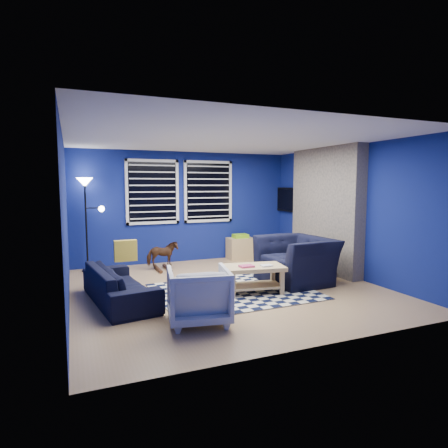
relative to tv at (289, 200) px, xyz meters
name	(u,v)px	position (x,y,z in m)	size (l,w,h in m)	color
floor	(228,288)	(-2.45, -2.00, -1.40)	(5.00, 5.00, 0.00)	tan
ceiling	(228,139)	(-2.45, -2.00, 1.10)	(5.00, 5.00, 0.00)	white
wall_back	(185,207)	(-2.45, 0.50, -0.15)	(5.00, 5.00, 0.00)	navy
wall_left	(66,221)	(-4.95, -2.00, -0.15)	(5.00, 5.00, 0.00)	navy
wall_right	(347,211)	(0.05, -2.00, -0.15)	(5.00, 5.00, 0.00)	navy
fireplace	(325,212)	(-0.09, -1.50, -0.20)	(0.65, 2.00, 2.50)	gray
window_left	(153,192)	(-3.20, 0.46, 0.20)	(1.17, 0.06, 1.42)	black
window_right	(208,192)	(-1.90, 0.46, 0.20)	(1.17, 0.06, 1.42)	black
tv	(289,200)	(0.00, 0.00, 0.00)	(0.07, 1.00, 0.58)	black
rug	(234,291)	(-2.44, -2.24, -1.39)	(2.50, 2.00, 0.02)	black
sofa	(120,284)	(-4.24, -2.08, -1.13)	(0.72, 1.85, 0.54)	black
armchair_big	(296,260)	(-1.14, -2.10, -0.99)	(1.10, 1.26, 0.82)	black
armchair_bent	(199,295)	(-3.41, -3.32, -1.04)	(0.76, 0.78, 0.71)	gray
rocking_horse	(162,254)	(-3.16, -0.23, -1.07)	(0.63, 0.29, 0.53)	#482E17
coffee_table	(254,273)	(-2.17, -2.43, -1.07)	(1.03, 0.70, 0.47)	tan
cabinet	(240,248)	(-1.17, 0.25, -1.14)	(0.61, 0.41, 0.59)	tan
floor_lamp	(86,195)	(-4.57, 0.25, 0.16)	(0.52, 0.32, 1.90)	black
throw_pillow	(126,251)	(-4.09, -1.69, -0.69)	(0.35, 0.11, 0.34)	gold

